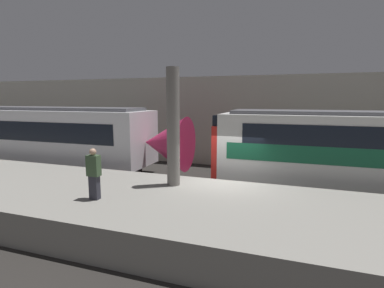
% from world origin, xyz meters
% --- Properties ---
extents(ground_plane, '(120.00, 120.00, 0.00)m').
position_xyz_m(ground_plane, '(0.00, 0.00, 0.00)').
color(ground_plane, '#282623').
extents(platform, '(40.00, 5.12, 1.00)m').
position_xyz_m(platform, '(0.00, -2.56, 0.50)').
color(platform, gray).
rests_on(platform, ground).
extents(station_rear_barrier, '(50.00, 0.15, 5.30)m').
position_xyz_m(station_rear_barrier, '(0.00, 6.67, 2.65)').
color(station_rear_barrier, '#B2AD9E').
rests_on(station_rear_barrier, ground).
extents(support_pillar_near, '(0.45, 0.45, 4.05)m').
position_xyz_m(support_pillar_near, '(-1.57, -1.23, 3.02)').
color(support_pillar_near, slate).
rests_on(support_pillar_near, platform).
extents(person_waiting, '(0.38, 0.24, 1.55)m').
position_xyz_m(person_waiting, '(-3.22, -3.42, 1.81)').
color(person_waiting, '#2D2D38').
rests_on(person_waiting, platform).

